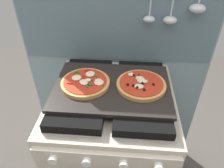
% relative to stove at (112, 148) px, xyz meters
% --- Properties ---
extents(kitchen_backsplash, '(1.10, 0.09, 1.55)m').
position_rel_stove_xyz_m(kitchen_backsplash, '(0.00, 0.34, 0.34)').
color(kitchen_backsplash, '#7A939E').
rests_on(kitchen_backsplash, ground_plane).
extents(stove, '(0.60, 0.64, 0.90)m').
position_rel_stove_xyz_m(stove, '(0.00, 0.00, 0.00)').
color(stove, beige).
rests_on(stove, ground_plane).
extents(baking_tray, '(0.54, 0.38, 0.02)m').
position_rel_stove_xyz_m(baking_tray, '(0.00, 0.00, 0.46)').
color(baking_tray, black).
rests_on(baking_tray, stove).
extents(pizza_left, '(0.23, 0.23, 0.03)m').
position_rel_stove_xyz_m(pizza_left, '(-0.12, -0.00, 0.48)').
color(pizza_left, tan).
rests_on(pizza_left, baking_tray).
extents(pizza_right, '(0.23, 0.23, 0.03)m').
position_rel_stove_xyz_m(pizza_right, '(0.13, 0.01, 0.48)').
color(pizza_right, tan).
rests_on(pizza_right, baking_tray).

